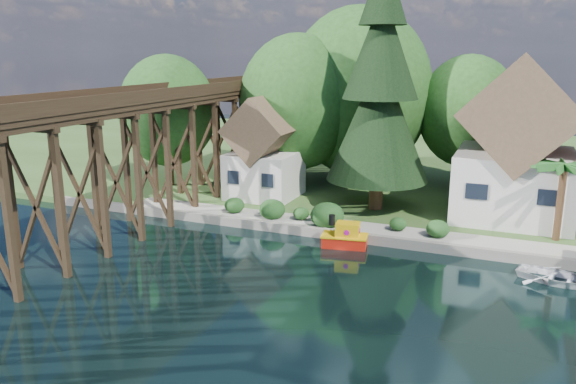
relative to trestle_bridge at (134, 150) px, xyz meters
name	(u,v)px	position (x,y,z in m)	size (l,w,h in m)	color
ground	(346,297)	(16.00, -5.17, -5.35)	(140.00, 140.00, 0.00)	black
bank	(441,165)	(16.00, 28.83, -5.10)	(140.00, 52.00, 0.50)	#2C451B
seawall	(451,249)	(20.00, 2.83, -5.04)	(60.00, 0.40, 0.62)	slate
promenade	(489,243)	(22.00, 4.13, -4.82)	(50.00, 2.60, 0.06)	gray
trestle_bridge	(134,150)	(0.00, 0.00, 0.00)	(4.12, 44.18, 9.30)	black
house_left	(517,150)	(23.00, 10.83, -0.21)	(7.64, 8.64, 11.02)	beige
shed	(264,155)	(5.00, 9.33, -1.52)	(5.09, 5.40, 7.85)	beige
bg_trees	(438,107)	(17.00, 16.08, 1.94)	(49.90, 13.30, 10.57)	#382314
shrubs	(320,213)	(11.40, 4.09, -4.12)	(15.76, 2.47, 1.70)	#163B15
conifer	(380,90)	(13.93, 9.10, 3.66)	(7.17, 7.17, 17.66)	#382314
palm_tree	(564,169)	(25.68, 6.41, -0.50)	(4.31, 4.31, 4.98)	#382314
tugboat	(345,237)	(13.85, 1.78, -4.75)	(2.97, 1.95, 2.00)	red
boat_white_a	(557,275)	(25.51, 0.66, -4.95)	(2.78, 3.89, 0.80)	white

